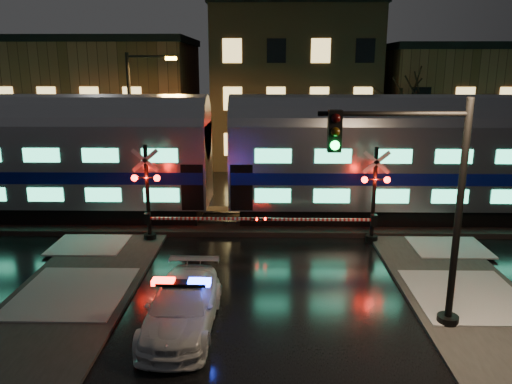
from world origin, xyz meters
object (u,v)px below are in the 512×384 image
Objects in this scene: police_car at (182,306)px; streetlight at (136,118)px; crossing_signal_left at (156,203)px; traffic_light at (422,211)px; crossing_signal_right at (365,204)px.

streetlight is at bearing 109.68° from police_car.
streetlight is (-2.38, 6.69, 2.92)m from crossing_signal_left.
crossing_signal_right is at bearing 90.73° from traffic_light.
police_car is at bearing -71.58° from streetlight.
crossing_signal_right is 13.46m from streetlight.
police_car is 0.80× the size of crossing_signal_left.
police_car is at bearing -72.65° from crossing_signal_left.
police_car is 0.72× the size of traffic_light.
police_car is 7.75m from crossing_signal_left.
traffic_light is at bearing -38.28° from crossing_signal_left.
traffic_light is at bearing -89.37° from crossing_signal_right.
traffic_light is 0.82× the size of streetlight.
crossing_signal_left reaches higher than crossing_signal_right.
traffic_light is at bearing -50.48° from streetlight.
police_car is at bearing -132.13° from crossing_signal_right.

